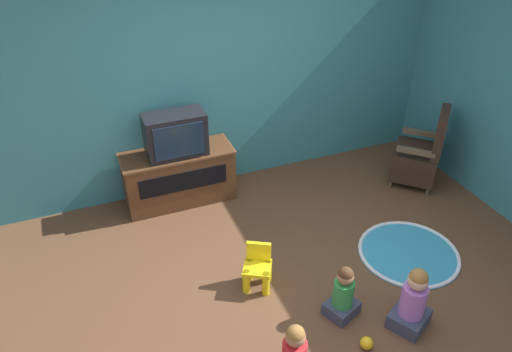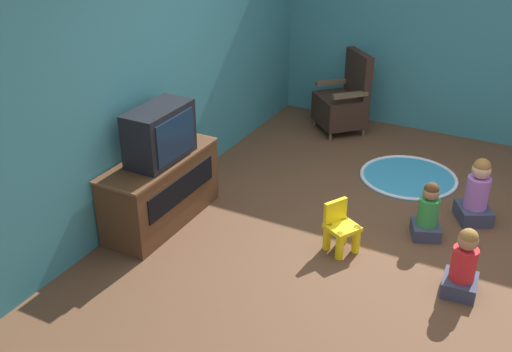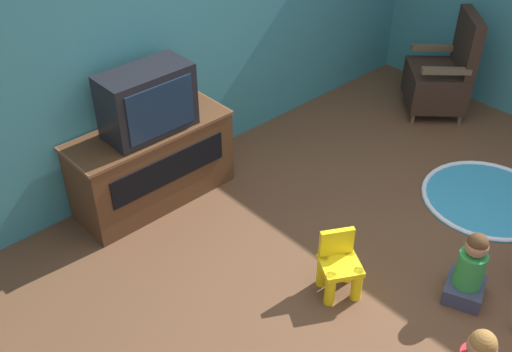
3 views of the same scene
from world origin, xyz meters
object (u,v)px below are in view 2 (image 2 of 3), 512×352
object	(u,v)px
yellow_kid_chair	(341,230)
child_watching_right	(463,266)
child_watching_left	(428,213)
black_armchair	(344,102)
tv_cabinet	(161,189)
toy_ball	(472,242)
television	(160,134)
child_watching_center	(477,194)

from	to	relation	value
yellow_kid_chair	child_watching_right	bearing A→B (deg)	-66.75
child_watching_left	child_watching_right	bearing A→B (deg)	-169.52
black_armchair	child_watching_right	xyz separation A→B (m)	(-2.58, -1.92, -0.13)
tv_cabinet	child_watching_left	distance (m)	2.37
child_watching_right	toy_ball	size ratio (longest dim) A/B	5.29
television	child_watching_right	size ratio (longest dim) A/B	1.15
yellow_kid_chair	child_watching_left	world-z (taller)	child_watching_left
child_watching_center	black_armchair	bearing A→B (deg)	23.34
tv_cabinet	yellow_kid_chair	size ratio (longest dim) A/B	2.85
tv_cabinet	child_watching_right	xyz separation A→B (m)	(0.20, -2.62, -0.09)
black_armchair	toy_ball	world-z (taller)	black_armchair
black_armchair	child_watching_right	distance (m)	3.22
tv_cabinet	television	bearing A→B (deg)	-90.00
tv_cabinet	child_watching_left	xyz separation A→B (m)	(0.87, -2.20, -0.10)
television	child_watching_left	world-z (taller)	television
child_watching_right	television	bearing A→B (deg)	90.01
television	child_watching_right	world-z (taller)	television
television	child_watching_left	size ratio (longest dim) A/B	1.23
tv_cabinet	black_armchair	world-z (taller)	black_armchair
black_armchair	child_watching_left	distance (m)	2.43
tv_cabinet	toy_ball	bearing A→B (deg)	-71.40
television	toy_ball	xyz separation A→B (m)	(0.88, -2.57, -0.82)
television	child_watching_right	xyz separation A→B (m)	(0.20, -2.59, -0.63)
tv_cabinet	yellow_kid_chair	bearing A→B (deg)	-78.86
black_armchair	child_watching_center	distance (m)	2.32
child_watching_center	child_watching_right	distance (m)	1.14
tv_cabinet	yellow_kid_chair	xyz separation A→B (m)	(0.32, -1.61, -0.14)
television	yellow_kid_chair	bearing A→B (deg)	-78.61
black_armchair	child_watching_center	xyz separation A→B (m)	(-1.44, -1.82, -0.10)
yellow_kid_chair	child_watching_center	size ratio (longest dim) A/B	0.70
black_armchair	toy_ball	bearing A→B (deg)	-0.77
tv_cabinet	child_watching_center	xyz separation A→B (m)	(1.34, -2.53, -0.06)
yellow_kid_chair	child_watching_left	xyz separation A→B (m)	(0.55, -0.60, 0.04)
tv_cabinet	television	distance (m)	0.55
yellow_kid_chair	toy_ball	bearing A→B (deg)	-30.94
tv_cabinet	child_watching_center	world-z (taller)	tv_cabinet
child_watching_right	child_watching_left	bearing A→B (deg)	27.87
television	child_watching_center	size ratio (longest dim) A/B	1.04
black_armchair	toy_ball	size ratio (longest dim) A/B	9.10
tv_cabinet	television	size ratio (longest dim) A/B	1.91
tv_cabinet	child_watching_center	distance (m)	2.86
child_watching_right	black_armchair	bearing A→B (deg)	32.18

